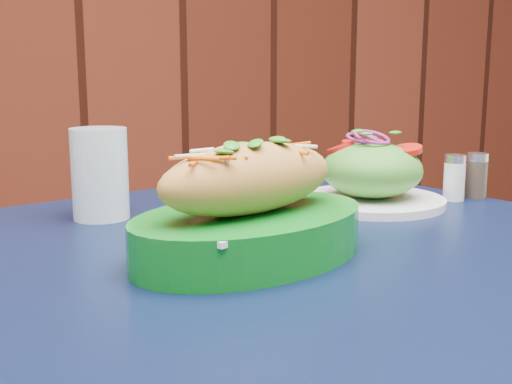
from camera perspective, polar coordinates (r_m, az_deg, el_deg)
name	(u,v)px	position (r m, az deg, el deg)	size (l,w,h in m)	color
cafe_table	(301,309)	(0.79, 3.99, -10.32)	(0.95, 0.95, 0.75)	black
banh_mi_basket	(250,211)	(0.68, -0.50, -1.73)	(0.33, 0.27, 0.13)	#0A701A
salad_plate	(372,176)	(0.96, 10.23, 1.41)	(0.22, 0.22, 0.11)	white
water_glass	(100,174)	(0.89, -13.71, 1.59)	(0.08, 0.08, 0.12)	silver
salt_shaker	(454,178)	(1.03, 17.22, 1.23)	(0.03, 0.03, 0.07)	white
pepper_shaker	(477,176)	(1.06, 19.02, 1.39)	(0.03, 0.03, 0.07)	#3F3326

